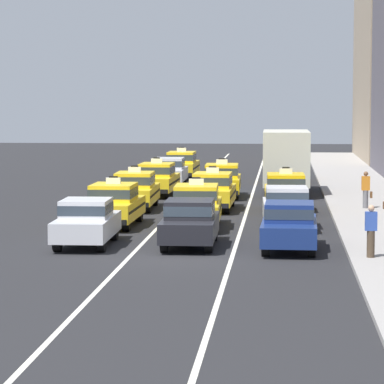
% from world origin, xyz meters
% --- Properties ---
extents(ground_plane, '(160.00, 160.00, 0.00)m').
position_xyz_m(ground_plane, '(0.00, 0.00, 0.00)').
color(ground_plane, '#232326').
extents(lane_stripe_left_center, '(0.14, 80.00, 0.01)m').
position_xyz_m(lane_stripe_left_center, '(-1.60, 20.00, 0.00)').
color(lane_stripe_left_center, silver).
rests_on(lane_stripe_left_center, ground).
extents(lane_stripe_center_right, '(0.14, 80.00, 0.01)m').
position_xyz_m(lane_stripe_center_right, '(1.60, 20.00, 0.00)').
color(lane_stripe_center_right, silver).
rests_on(lane_stripe_center_right, ground).
extents(sidewalk_curb, '(4.00, 90.00, 0.15)m').
position_xyz_m(sidewalk_curb, '(7.20, 15.00, 0.07)').
color(sidewalk_curb, '#9E9993').
rests_on(sidewalk_curb, ground).
extents(sedan_left_nearest, '(1.83, 4.33, 1.58)m').
position_xyz_m(sedan_left_nearest, '(-3.40, 2.20, 0.85)').
color(sedan_left_nearest, black).
rests_on(sedan_left_nearest, ground).
extents(taxi_left_second, '(1.87, 4.58, 1.96)m').
position_xyz_m(taxi_left_second, '(-3.33, 7.54, 0.88)').
color(taxi_left_second, black).
rests_on(taxi_left_second, ground).
extents(taxi_left_third, '(1.90, 4.59, 1.96)m').
position_xyz_m(taxi_left_third, '(-3.40, 13.79, 0.88)').
color(taxi_left_third, black).
rests_on(taxi_left_third, ground).
extents(taxi_left_fourth, '(1.92, 4.60, 1.96)m').
position_xyz_m(taxi_left_fourth, '(-3.18, 20.22, 0.88)').
color(taxi_left_fourth, black).
rests_on(taxi_left_fourth, ground).
extents(sedan_left_fifth, '(1.79, 4.31, 1.58)m').
position_xyz_m(sedan_left_fifth, '(-3.20, 26.27, 0.85)').
color(sedan_left_fifth, black).
rests_on(sedan_left_fifth, ground).
extents(taxi_left_sixth, '(1.88, 4.58, 1.96)m').
position_xyz_m(taxi_left_sixth, '(-3.01, 31.42, 0.88)').
color(taxi_left_sixth, black).
rests_on(taxi_left_sixth, ground).
extents(sedan_center_nearest, '(1.81, 4.32, 1.58)m').
position_xyz_m(sedan_center_nearest, '(0.08, 2.31, 0.85)').
color(sedan_center_nearest, black).
rests_on(sedan_center_nearest, ground).
extents(taxi_center_second, '(1.96, 4.61, 1.96)m').
position_xyz_m(taxi_center_second, '(-0.11, 7.32, 0.88)').
color(taxi_center_second, black).
rests_on(taxi_center_second, ground).
extents(taxi_center_third, '(1.88, 4.58, 1.96)m').
position_xyz_m(taxi_center_third, '(0.08, 13.74, 0.88)').
color(taxi_center_third, black).
rests_on(taxi_center_third, ground).
extents(taxi_center_fourth, '(1.92, 4.60, 1.96)m').
position_xyz_m(taxi_center_fourth, '(0.13, 19.77, 0.88)').
color(taxi_center_fourth, black).
rests_on(taxi_center_fourth, ground).
extents(sedan_right_nearest, '(1.85, 4.33, 1.58)m').
position_xyz_m(sedan_right_nearest, '(3.39, 1.73, 0.85)').
color(sedan_right_nearest, black).
rests_on(sedan_right_nearest, ground).
extents(sedan_right_second, '(1.91, 4.36, 1.58)m').
position_xyz_m(sedan_right_second, '(3.31, 7.63, 0.85)').
color(sedan_right_second, black).
rests_on(sedan_right_second, ground).
extents(taxi_right_third, '(1.92, 4.60, 1.96)m').
position_xyz_m(taxi_right_third, '(3.29, 13.43, 0.88)').
color(taxi_right_third, black).
rests_on(taxi_right_third, ground).
extents(box_truck_right_fourth, '(2.35, 6.98, 3.27)m').
position_xyz_m(box_truck_right_fourth, '(3.30, 21.92, 1.78)').
color(box_truck_right_fourth, black).
rests_on(box_truck_right_fourth, ground).
extents(taxi_right_fifth, '(1.89, 4.59, 1.96)m').
position_xyz_m(taxi_right_fifth, '(3.35, 29.53, 0.88)').
color(taxi_right_fifth, black).
rests_on(taxi_right_fifth, ground).
extents(pedestrian_mid_block, '(0.36, 0.24, 1.60)m').
position_xyz_m(pedestrian_mid_block, '(5.83, -0.54, 0.96)').
color(pedestrian_mid_block, '#473828').
rests_on(pedestrian_mid_block, sidewalk_curb).
extents(pedestrian_trailing, '(0.47, 0.24, 1.61)m').
position_xyz_m(pedestrian_trailing, '(6.78, 13.76, 0.95)').
color(pedestrian_trailing, slate).
rests_on(pedestrian_trailing, sidewalk_curb).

